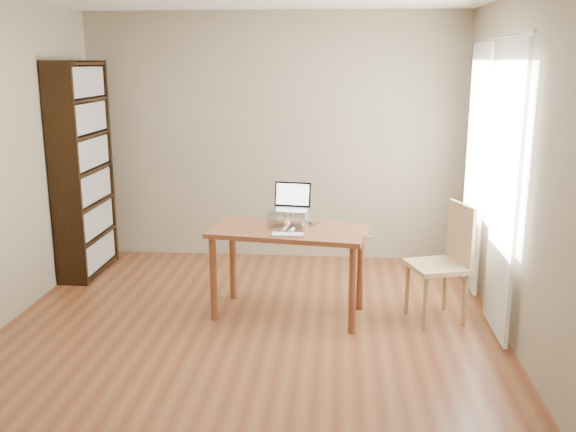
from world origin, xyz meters
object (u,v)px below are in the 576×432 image
Objects in this scene: bookshelf at (83,170)px; laptop at (290,203)px; desk at (289,242)px; cat at (294,218)px; keyboard at (288,235)px; chair at (447,259)px.

bookshelf is 6.19× the size of laptop.
desk is 2.75× the size of cat.
desk is at bearing -25.14° from bookshelf.
cat is at bearing 86.24° from keyboard.
bookshelf is at bearing 166.73° from laptop.
chair is (1.30, -0.15, -0.41)m from laptop.
chair reaches higher than keyboard.
cat is (0.03, 0.33, 0.06)m from keyboard.
bookshelf is 2.46m from keyboard.
cat is (0.04, -0.02, -0.12)m from laptop.
keyboard is at bearing -78.45° from desk.
keyboard is 0.28× the size of chair.
chair is (1.30, -0.01, -0.11)m from desk.
bookshelf is 2.37m from desk.
desk is 0.33m from laptop.
bookshelf is 2.15× the size of chair.
bookshelf reaches higher than cat.
bookshelf reaches higher than laptop.
desk is 0.25m from keyboard.
chair is at bearing 2.28° from laptop.
keyboard is 1.32m from chair.
chair is at bearing 8.21° from desk.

